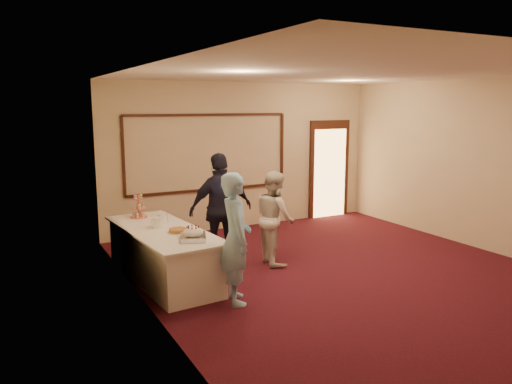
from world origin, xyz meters
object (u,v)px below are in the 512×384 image
(buffet_table, at_px, (163,254))
(plate_stack_b, at_px, (163,218))
(tart, at_px, (178,231))
(man, at_px, (236,238))
(woman, at_px, (275,217))
(pavlova_tray, at_px, (193,234))
(cupcake_stand, at_px, (139,209))
(plate_stack_a, at_px, (157,223))
(guest, at_px, (221,209))

(buffet_table, bearing_deg, plate_stack_b, 71.94)
(tart, bearing_deg, man, -63.74)
(woman, bearing_deg, pavlova_tray, 120.14)
(cupcake_stand, relative_size, plate_stack_b, 2.39)
(pavlova_tray, relative_size, woman, 0.35)
(plate_stack_b, xyz_separation_m, woman, (1.73, -0.41, -0.08))
(cupcake_stand, distance_m, plate_stack_a, 0.80)
(buffet_table, height_order, pavlova_tray, pavlova_tray)
(tart, distance_m, woman, 1.74)
(plate_stack_a, height_order, woman, woman)
(pavlova_tray, relative_size, plate_stack_a, 2.98)
(buffet_table, bearing_deg, tart, -68.24)
(buffet_table, bearing_deg, man, -64.87)
(pavlova_tray, bearing_deg, plate_stack_a, 105.54)
(man, bearing_deg, pavlova_tray, 51.61)
(cupcake_stand, xyz_separation_m, plate_stack_a, (0.07, -0.79, -0.07))
(plate_stack_b, distance_m, man, 1.67)
(man, bearing_deg, plate_stack_a, 38.64)
(pavlova_tray, bearing_deg, guest, 50.48)
(cupcake_stand, relative_size, woman, 0.27)
(cupcake_stand, height_order, guest, guest)
(tart, distance_m, man, 1.04)
(buffet_table, xyz_separation_m, guest, (1.06, 0.31, 0.51))
(buffet_table, distance_m, plate_stack_a, 0.47)
(guest, bearing_deg, plate_stack_b, -2.07)
(plate_stack_b, bearing_deg, man, -73.66)
(plate_stack_a, bearing_deg, buffet_table, -68.55)
(plate_stack_a, bearing_deg, man, -65.16)
(pavlova_tray, bearing_deg, man, -52.19)
(plate_stack_b, xyz_separation_m, man, (0.47, -1.60, 0.02))
(buffet_table, xyz_separation_m, man, (0.59, -1.25, 0.47))
(plate_stack_b, distance_m, woman, 1.78)
(buffet_table, height_order, plate_stack_a, plate_stack_a)
(buffet_table, height_order, cupcake_stand, cupcake_stand)
(pavlova_tray, height_order, woman, woman)
(plate_stack_a, height_order, plate_stack_b, plate_stack_a)
(pavlova_tray, distance_m, guest, 1.36)
(cupcake_stand, bearing_deg, guest, -26.92)
(tart, height_order, woman, woman)
(pavlova_tray, distance_m, plate_stack_b, 1.10)
(tart, bearing_deg, cupcake_stand, 101.06)
(woman, height_order, guest, guest)
(buffet_table, relative_size, man, 1.49)
(pavlova_tray, relative_size, cupcake_stand, 1.30)
(woman, distance_m, guest, 0.88)
(plate_stack_a, distance_m, plate_stack_b, 0.29)
(man, distance_m, guest, 1.63)
(tart, distance_m, guest, 1.13)
(buffet_table, relative_size, tart, 8.55)
(man, relative_size, woman, 1.13)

